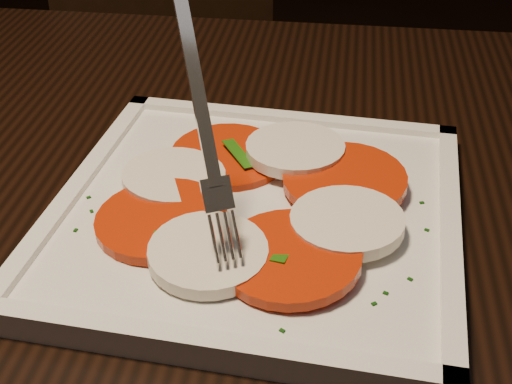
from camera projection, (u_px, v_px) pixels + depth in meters
table at (173, 273)px, 0.67m from camera, size 1.24×0.86×0.75m
chair at (178, 72)px, 1.32m from camera, size 0.54×0.54×0.93m
plate at (256, 216)px, 0.56m from camera, size 0.35×0.35×0.01m
caprese_salad at (256, 199)px, 0.55m from camera, size 0.27×0.26×0.02m
fork at (198, 115)px, 0.48m from camera, size 0.08×0.11×0.16m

